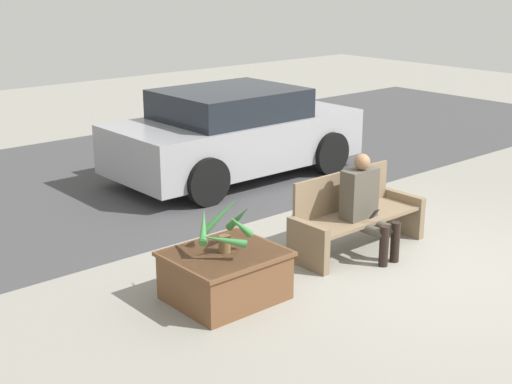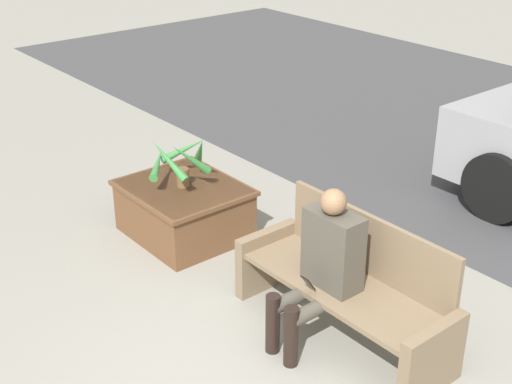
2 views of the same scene
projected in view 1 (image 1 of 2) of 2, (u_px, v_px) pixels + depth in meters
The scene contains 7 objects.
ground_plane at pixel (420, 266), 7.89m from camera, with size 30.00×30.00×0.00m, color gray.
road_surface at pixel (156, 169), 11.75m from camera, with size 20.00×6.00×0.01m, color #424244.
bench at pixel (354, 216), 8.31m from camera, with size 1.75×0.59×0.89m.
person_seated at pixel (365, 202), 8.05m from camera, with size 0.43×0.63×1.18m.
planter_box at pixel (225, 274), 7.04m from camera, with size 1.08×0.94×0.50m.
potted_plant at pixel (225, 227), 6.88m from camera, with size 0.61×0.67×0.51m.
parked_car at pixel (234, 133), 11.14m from camera, with size 3.97×1.98×1.40m.
Camera 1 is at (-6.14, -4.34, 3.13)m, focal length 50.00 mm.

